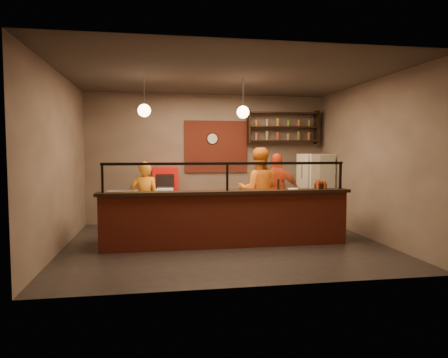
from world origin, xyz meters
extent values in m
plane|color=black|center=(0.00, 0.00, 0.00)|extent=(6.00, 6.00, 0.00)
plane|color=#3D362F|center=(0.00, 0.00, 3.20)|extent=(6.00, 6.00, 0.00)
plane|color=#7B685A|center=(0.00, 2.50, 1.60)|extent=(6.00, 0.00, 6.00)
plane|color=#7B685A|center=(-3.00, 0.00, 1.60)|extent=(0.00, 5.00, 5.00)
plane|color=#7B685A|center=(3.00, 0.00, 1.60)|extent=(0.00, 5.00, 5.00)
plane|color=#7B685A|center=(0.00, -2.50, 1.60)|extent=(6.00, 0.00, 6.00)
cube|color=maroon|center=(0.20, 2.47, 1.90)|extent=(1.60, 0.04, 1.30)
cube|color=maroon|center=(0.00, -0.30, 0.50)|extent=(4.60, 0.25, 1.00)
cube|color=black|center=(0.00, -0.30, 1.03)|extent=(4.70, 0.37, 0.06)
cube|color=gray|center=(0.00, 0.20, 0.42)|extent=(4.60, 0.75, 0.85)
cube|color=silver|center=(0.00, 0.20, 0.88)|extent=(4.60, 0.75, 0.05)
cube|color=white|center=(0.00, -0.30, 1.31)|extent=(4.40, 0.02, 0.50)
cube|color=black|center=(0.00, -0.30, 1.56)|extent=(4.50, 0.05, 0.05)
cube|color=black|center=(-2.22, -0.30, 1.31)|extent=(0.04, 0.04, 0.50)
cube|color=black|center=(0.00, -0.30, 1.31)|extent=(0.04, 0.04, 0.50)
cube|color=black|center=(2.22, -0.30, 1.31)|extent=(0.04, 0.04, 0.50)
cube|color=black|center=(1.90, 2.32, 2.05)|extent=(1.80, 0.28, 0.04)
cube|color=black|center=(1.90, 2.32, 2.40)|extent=(1.80, 0.28, 0.04)
cube|color=black|center=(1.90, 2.32, 2.75)|extent=(1.80, 0.28, 0.04)
cube|color=black|center=(1.00, 2.32, 2.40)|extent=(0.04, 0.28, 0.85)
cube|color=black|center=(2.80, 2.32, 2.40)|extent=(0.04, 0.28, 0.85)
cylinder|color=black|center=(0.10, 2.46, 2.10)|extent=(0.30, 0.04, 0.30)
cylinder|color=black|center=(-1.50, 0.20, 2.90)|extent=(0.01, 0.01, 0.60)
sphere|color=#FDB38B|center=(-1.50, 0.20, 2.55)|extent=(0.24, 0.24, 0.24)
cylinder|color=black|center=(0.40, 0.20, 2.90)|extent=(0.01, 0.01, 0.60)
sphere|color=#FDB38B|center=(0.40, 0.20, 2.55)|extent=(0.24, 0.24, 0.24)
imported|color=orange|center=(-1.53, 0.83, 0.79)|extent=(0.58, 0.38, 1.57)
imported|color=orange|center=(0.90, 0.90, 0.93)|extent=(0.99, 0.82, 1.86)
imported|color=#E84415|center=(1.45, 1.29, 0.87)|extent=(1.10, 0.71, 1.74)
cube|color=#ECE8C8|center=(2.60, 1.82, 0.86)|extent=(0.83, 0.79, 1.72)
cube|color=red|center=(-1.10, 2.15, 0.70)|extent=(0.62, 0.57, 1.41)
cylinder|color=white|center=(0.00, 0.08, 0.91)|extent=(0.62, 0.62, 0.01)
cube|color=silver|center=(-2.08, 0.14, 0.97)|extent=(0.33, 0.30, 0.14)
cube|color=silver|center=(-1.13, 0.35, 0.98)|extent=(0.34, 0.29, 0.16)
cube|color=white|center=(-1.77, 0.03, 0.97)|extent=(0.30, 0.24, 0.14)
cylinder|color=gold|center=(-1.67, 0.35, 0.93)|extent=(0.40, 0.11, 0.07)
cube|color=black|center=(1.84, -0.24, 1.11)|extent=(0.23, 0.20, 0.11)
cylinder|color=black|center=(1.00, -0.22, 1.16)|extent=(0.06, 0.06, 0.20)
cylinder|color=silver|center=(1.29, -0.24, 1.07)|extent=(0.24, 0.24, 0.01)
camera|label=1|loc=(-1.26, -7.51, 1.79)|focal=32.00mm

